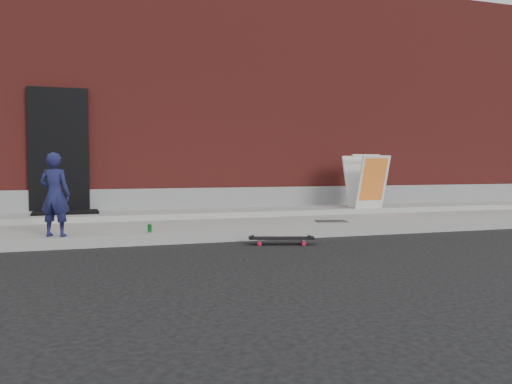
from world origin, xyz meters
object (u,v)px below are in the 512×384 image
object	(u,v)px
skateboard	(281,239)
pizza_sign	(366,181)
soda_can	(150,228)
child	(55,195)

from	to	relation	value
skateboard	pizza_sign	distance (m)	3.70
pizza_sign	skateboard	bearing A→B (deg)	-138.07
pizza_sign	soda_can	bearing A→B (deg)	-158.64
child	skateboard	world-z (taller)	child
pizza_sign	soda_can	xyz separation A→B (m)	(-4.44, -1.73, -0.58)
child	skateboard	size ratio (longest dim) A/B	1.24
child	skateboard	distance (m)	3.11
child	pizza_sign	world-z (taller)	pizza_sign
skateboard	soda_can	xyz separation A→B (m)	(-1.73, 0.69, 0.13)
soda_can	child	bearing A→B (deg)	-178.16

